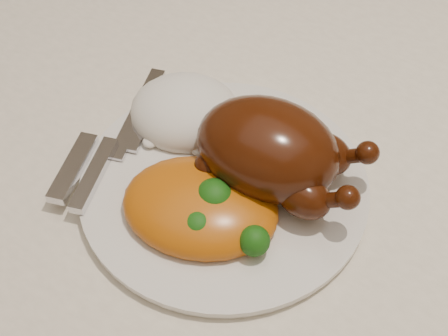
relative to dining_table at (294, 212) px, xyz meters
The scene contains 7 objects.
dining_table is the anchor object (origin of this frame).
tablecloth 0.07m from the dining_table, ahead, with size 1.73×1.03×0.18m.
dinner_plate 0.14m from the dining_table, 112.27° to the right, with size 0.26×0.26×0.01m, color silver.
roast_chicken 0.16m from the dining_table, 93.45° to the right, with size 0.17×0.12×0.08m.
rice_mound 0.17m from the dining_table, 159.44° to the right, with size 0.14×0.13×0.06m.
mac_and_cheese 0.18m from the dining_table, 101.32° to the right, with size 0.17×0.15×0.05m.
cutlery 0.22m from the dining_table, 139.14° to the right, with size 0.07×0.19×0.01m.
Camera 1 is at (0.17, -0.37, 1.22)m, focal length 50.00 mm.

